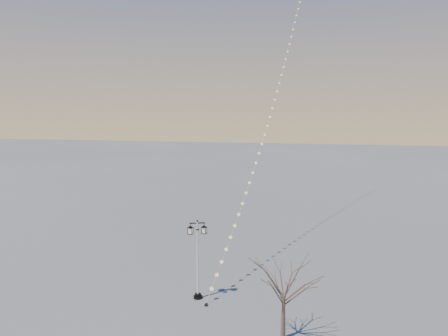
% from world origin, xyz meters
% --- Properties ---
extents(ground, '(300.00, 300.00, 0.00)m').
position_xyz_m(ground, '(0.00, 0.00, 0.00)').
color(ground, slate).
rests_on(ground, ground).
extents(street_lamp, '(1.25, 0.77, 5.17)m').
position_xyz_m(street_lamp, '(-0.52, 2.08, 2.86)').
color(street_lamp, black).
rests_on(street_lamp, ground).
extents(bare_tree, '(2.62, 2.62, 4.35)m').
position_xyz_m(bare_tree, '(5.37, -1.49, 3.02)').
color(bare_tree, brown).
rests_on(bare_tree, ground).
extents(kite_train, '(4.13, 34.73, 31.04)m').
position_xyz_m(kite_train, '(2.09, 18.20, 15.40)').
color(kite_train, black).
rests_on(kite_train, ground).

